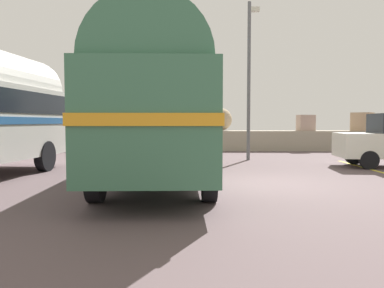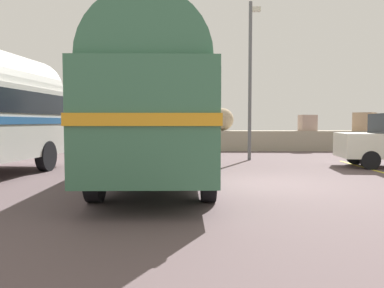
{
  "view_description": "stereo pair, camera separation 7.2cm",
  "coord_description": "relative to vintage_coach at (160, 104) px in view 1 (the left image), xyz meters",
  "views": [
    {
      "loc": [
        -1.66,
        -9.72,
        1.59
      ],
      "look_at": [
        -1.72,
        -0.02,
        1.03
      ],
      "focal_mm": 35.99,
      "sensor_mm": 36.0,
      "label": 1
    },
    {
      "loc": [
        -1.59,
        -9.72,
        1.59
      ],
      "look_at": [
        -1.72,
        -0.02,
        1.03
      ],
      "focal_mm": 35.99,
      "sensor_mm": 36.0,
      "label": 2
    }
  ],
  "objects": [
    {
      "name": "lamp_post",
      "position": [
        3.16,
        5.85,
        1.58
      ],
      "size": [
        0.59,
        0.92,
        6.44
      ],
      "color": "#5B5B60",
      "rests_on": "ground"
    },
    {
      "name": "ground",
      "position": [
        2.56,
        -0.35,
        -2.04
      ],
      "size": [
        32.0,
        26.0,
        0.02
      ],
      "color": "#5A4A4C"
    },
    {
      "name": "breakwater",
      "position": [
        2.76,
        11.46,
        -1.37
      ],
      "size": [
        31.36,
        1.82,
        2.39
      ],
      "color": "#A19683",
      "rests_on": "ground"
    },
    {
      "name": "vintage_coach",
      "position": [
        0.0,
        0.0,
        0.0
      ],
      "size": [
        2.73,
        8.67,
        3.7
      ],
      "rotation": [
        0.0,
        0.0,
        0.03
      ],
      "color": "black",
      "rests_on": "ground"
    }
  ]
}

